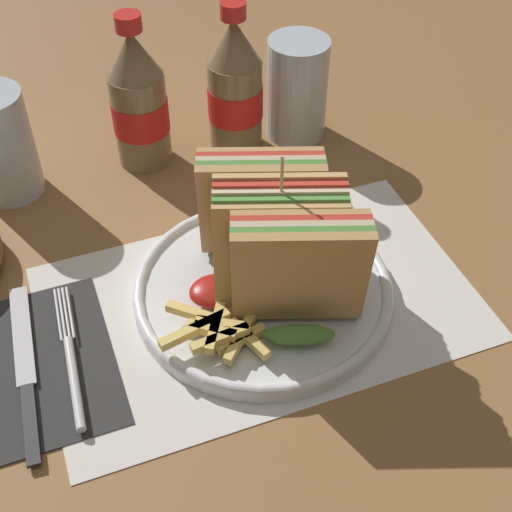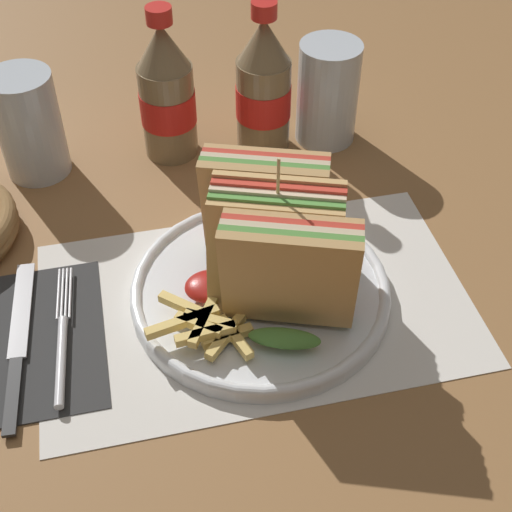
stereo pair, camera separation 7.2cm
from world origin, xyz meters
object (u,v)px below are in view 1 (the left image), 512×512
Objects in this scene: glass_far at (0,144)px; glass_near at (297,89)px; knife at (25,370)px; plate_main at (263,289)px; coke_bottle_near at (139,102)px; club_sandwich at (279,240)px; coke_bottle_far at (235,89)px; fork at (72,367)px.

glass_near is at bearing -1.55° from glass_far.
plate_main is at bearing 6.84° from knife.
glass_far is (-0.17, -0.00, -0.02)m from coke_bottle_near.
club_sandwich is 1.07× the size of coke_bottle_far.
coke_bottle_far is (0.12, -0.01, 0.00)m from coke_bottle_near.
coke_bottle_near is at bearing 60.35° from knife.
knife is 0.42m from coke_bottle_far.
knife is 0.48m from glass_near.
coke_bottle_near reaches higher than fork.
knife is at bearing -176.90° from plate_main.
glass_far is at bearing 129.08° from plate_main.
glass_near is at bearing 38.86° from knife.
plate_main is 1.37× the size of coke_bottle_near.
fork is at bearing -116.12° from coke_bottle_near.
glass_far reaches higher than fork.
coke_bottle_near is at bearing 1.01° from glass_far.
coke_bottle_far reaches higher than club_sandwich.
coke_bottle_far is at bearing 79.47° from club_sandwich.
glass_near is at bearing 43.36° from fork.
coke_bottle_near is 0.20m from glass_near.
plate_main is at bearing 11.49° from fork.
coke_bottle_near is 0.12m from coke_bottle_far.
glass_far is (-0.02, 0.30, 0.06)m from fork.
club_sandwich is 1.07× the size of coke_bottle_near.
club_sandwich is 0.98× the size of knife.
fork is at bearing -132.59° from coke_bottle_far.
fork is at bearing -15.26° from knife.
glass_near reaches higher than knife.
plate_main is 0.29m from coke_bottle_near.
club_sandwich is 0.27m from coke_bottle_far.
fork is 0.30m from glass_far.
glass_near and glass_far have the same top height.
club_sandwich is 0.30m from glass_near.
glass_far is at bearing -178.99° from coke_bottle_near.
plate_main is 1.37× the size of coke_bottle_far.
club_sandwich is 0.29m from coke_bottle_near.
coke_bottle_near is (-0.07, 0.28, 0.00)m from club_sandwich.
plate_main is at bearing -103.71° from coke_bottle_far.
fork is 1.33× the size of glass_near.
fork is 0.90× the size of coke_bottle_far.
coke_bottle_near is (-0.05, 0.27, 0.07)m from plate_main.
glass_near is 0.37m from glass_far.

